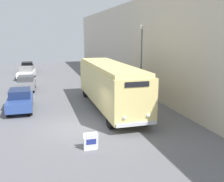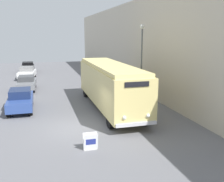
{
  "view_description": "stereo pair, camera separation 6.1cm",
  "coord_description": "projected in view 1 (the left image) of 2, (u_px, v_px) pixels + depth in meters",
  "views": [
    {
      "loc": [
        -2.07,
        -14.81,
        5.5
      ],
      "look_at": [
        2.41,
        0.96,
        1.96
      ],
      "focal_mm": 42.0,
      "sensor_mm": 36.0,
      "label": 1
    },
    {
      "loc": [
        -2.01,
        -14.83,
        5.5
      ],
      "look_at": [
        2.41,
        0.96,
        1.96
      ],
      "focal_mm": 42.0,
      "sensor_mm": 36.0,
      "label": 2
    }
  ],
  "objects": [
    {
      "name": "ground_plane",
      "position": [
        78.0,
        129.0,
        15.64
      ],
      "size": [
        80.0,
        80.0,
        0.0
      ],
      "primitive_type": "plane",
      "color": "slate"
    },
    {
      "name": "building_wall_right",
      "position": [
        137.0,
        46.0,
        26.13
      ],
      "size": [
        0.3,
        60.0,
        8.85
      ],
      "color": "beige",
      "rests_on": "ground_plane"
    },
    {
      "name": "vintage_bus",
      "position": [
        109.0,
        84.0,
        19.59
      ],
      "size": [
        2.53,
        11.43,
        3.38
      ],
      "color": "black",
      "rests_on": "ground_plane"
    },
    {
      "name": "sign_board",
      "position": [
        91.0,
        142.0,
        12.67
      ],
      "size": [
        0.7,
        0.33,
        0.86
      ],
      "color": "gray",
      "rests_on": "ground_plane"
    },
    {
      "name": "streetlamp",
      "position": [
        141.0,
        52.0,
        21.8
      ],
      "size": [
        0.36,
        0.36,
        6.31
      ],
      "color": "#595E60",
      "rests_on": "ground_plane"
    },
    {
      "name": "parked_car_near",
      "position": [
        20.0,
        100.0,
        19.33
      ],
      "size": [
        1.74,
        4.45,
        1.56
      ],
      "rotation": [
        0.0,
        0.0,
        0.0
      ],
      "color": "black",
      "rests_on": "ground_plane"
    },
    {
      "name": "parked_car_mid",
      "position": [
        26.0,
        83.0,
        26.29
      ],
      "size": [
        1.9,
        4.19,
        1.44
      ],
      "rotation": [
        0.0,
        0.0,
        -0.04
      ],
      "color": "black",
      "rests_on": "ground_plane"
    },
    {
      "name": "parked_car_far",
      "position": [
        26.0,
        73.0,
        33.22
      ],
      "size": [
        2.27,
        4.19,
        1.54
      ],
      "rotation": [
        0.0,
        0.0,
        -0.1
      ],
      "color": "black",
      "rests_on": "ground_plane"
    },
    {
      "name": "parked_car_distant",
      "position": [
        27.0,
        67.0,
        39.02
      ],
      "size": [
        1.88,
        4.34,
        1.49
      ],
      "rotation": [
        0.0,
        0.0,
        0.02
      ],
      "color": "black",
      "rests_on": "ground_plane"
    }
  ]
}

